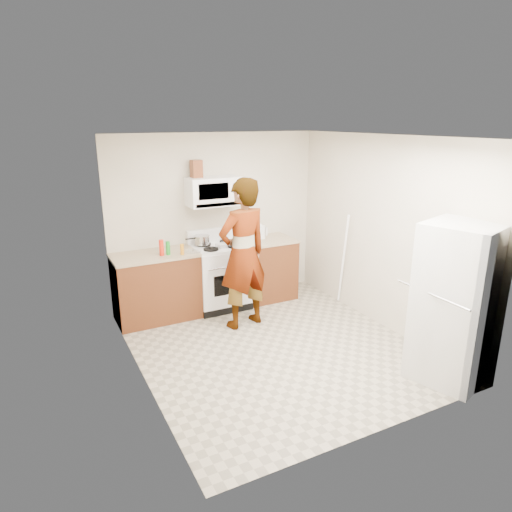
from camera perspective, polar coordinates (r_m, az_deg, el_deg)
floor at (r=5.71m, az=2.38°, el=-11.26°), size 3.60×3.60×0.00m
back_wall at (r=6.80m, az=-4.96°, el=4.59°), size 3.20×0.02×2.50m
right_wall at (r=6.16m, az=15.53°, el=2.73°), size 0.02×3.60×2.50m
cabinet_left at (r=6.44m, az=-12.34°, el=-3.89°), size 1.12×0.62×0.90m
counter_left at (r=6.29m, az=-12.61°, el=0.09°), size 1.14×0.64×0.03m
cabinet_right at (r=7.03m, az=1.27°, el=-1.70°), size 0.80×0.62×0.90m
counter_right at (r=6.90m, az=1.30°, el=1.98°), size 0.82×0.64×0.03m
gas_range at (r=6.70m, az=-4.58°, el=-2.40°), size 0.76×0.65×1.13m
microwave at (r=6.52m, az=-5.27°, el=8.07°), size 0.76×0.38×0.40m
person at (r=5.92m, az=-1.63°, el=0.22°), size 0.80×0.61×1.99m
fridge at (r=5.17m, az=23.66°, el=-5.47°), size 0.88×0.88×1.70m
kettle at (r=6.93m, az=0.53°, el=3.01°), size 0.18×0.18×0.19m
jug at (r=6.43m, az=-7.46°, el=10.76°), size 0.15×0.15×0.24m
saucepan at (r=6.58m, az=-6.80°, el=1.99°), size 0.27×0.27×0.12m
tray at (r=6.52m, az=-3.86°, el=1.40°), size 0.27×0.19×0.05m
bottle_spray at (r=6.18m, az=-11.73°, el=1.03°), size 0.07×0.07×0.21m
bottle_hot_sauce at (r=6.16m, az=-9.22°, el=0.82°), size 0.05×0.05×0.15m
bottle_green_cap at (r=6.19m, az=-10.94°, el=0.97°), size 0.07×0.07×0.18m
pot_lid at (r=6.29m, az=-7.85°, el=0.58°), size 0.29×0.29×0.01m
broom at (r=6.78m, az=10.85°, el=-0.45°), size 0.15×0.30×1.40m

